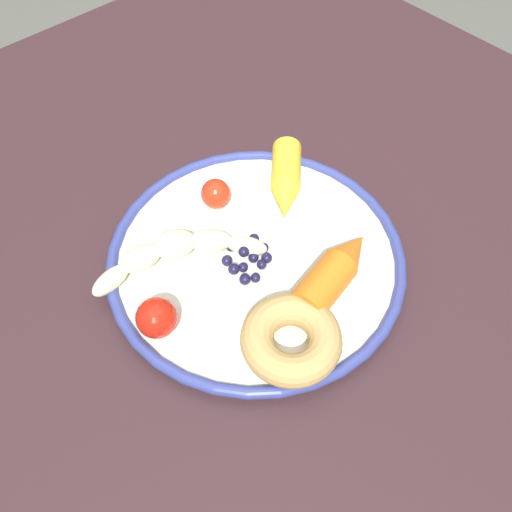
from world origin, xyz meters
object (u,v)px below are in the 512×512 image
banana (177,251)px  plate (256,258)px  carrot_yellow (286,181)px  donut (291,339)px  dining_table (254,258)px  carrot_orange (335,271)px  tomato_near (157,318)px  tomato_mid (216,194)px  blueberry_pile (247,257)px

banana → plate: bearing=-129.8°
plate → carrot_yellow: carrot_yellow is taller
carrot_yellow → donut: size_ratio=1.08×
carrot_yellow → dining_table: bearing=81.6°
dining_table → carrot_orange: size_ratio=8.82×
tomato_near → donut: bearing=-141.3°
carrot_orange → tomato_mid: carrot_orange is taller
tomato_near → dining_table: bearing=-72.4°
dining_table → donut: size_ratio=10.56×
carrot_orange → tomato_near: 0.17m
plate → carrot_orange: (-0.07, -0.04, 0.02)m
donut → tomato_mid: (0.18, -0.06, 0.00)m
donut → carrot_orange: bearing=-74.1°
plate → donut: 0.11m
plate → blueberry_pile: 0.01m
plate → blueberry_pile: (0.00, 0.01, 0.01)m
carrot_orange → tomato_near: tomato_near is taller
tomato_near → carrot_yellow: bearing=-77.4°
plate → carrot_orange: carrot_orange is taller
tomato_mid → tomato_near: bearing=121.2°
donut → tomato_near: tomato_near is taller
tomato_near → plate: bearing=-89.4°
dining_table → blueberry_pile: blueberry_pile is taller
donut → blueberry_pile: 0.10m
banana → blueberry_pile: (-0.05, -0.05, -0.01)m
carrot_orange → carrot_yellow: carrot_orange is taller
carrot_yellow → tomato_mid: bearing=61.7°
blueberry_pile → tomato_mid: size_ratio=1.76×
tomato_near → tomato_mid: (0.08, -0.14, -0.00)m
blueberry_pile → dining_table: bearing=-47.2°
tomato_mid → blueberry_pile: bearing=162.0°
banana → carrot_yellow: 0.15m
blueberry_pile → tomato_mid: 0.09m
carrot_orange → tomato_mid: bearing=7.4°
banana → dining_table: bearing=-89.9°
carrot_orange → donut: (-0.02, 0.08, -0.00)m
banana → donut: 0.15m
dining_table → blueberry_pile: (-0.05, 0.05, 0.10)m
carrot_orange → blueberry_pile: (0.08, 0.05, -0.01)m
banana → tomato_mid: tomato_mid is taller
banana → blueberry_pile: banana is taller
carrot_yellow → tomato_near: (-0.05, 0.21, 0.00)m
plate → carrot_orange: size_ratio=2.79×
plate → tomato_mid: 0.09m
plate → carrot_yellow: (0.05, -0.09, 0.02)m
tomato_near → tomato_mid: size_ratio=1.19×
dining_table → carrot_orange: 0.17m
plate → blueberry_pile: blueberry_pile is taller
donut → blueberry_pile: (0.10, -0.03, -0.01)m
tomato_mid → dining_table: bearing=-138.2°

